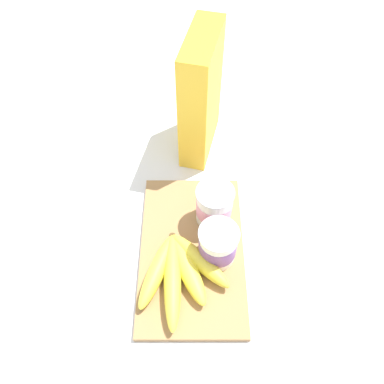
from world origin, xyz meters
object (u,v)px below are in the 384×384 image
object	(u,v)px
banana_bunch	(179,271)
yogurt_cup_back	(218,245)
cutting_board	(192,251)
cereal_box	(201,97)
yogurt_cup_front	(214,205)

from	to	relation	value
banana_bunch	yogurt_cup_back	bearing A→B (deg)	119.07
cutting_board	cereal_box	world-z (taller)	cereal_box
cereal_box	yogurt_cup_back	distance (m)	0.33
yogurt_cup_front	banana_bunch	world-z (taller)	yogurt_cup_front
yogurt_cup_back	banana_bunch	size ratio (longest dim) A/B	0.45
cutting_board	cereal_box	size ratio (longest dim) A/B	1.19
cutting_board	banana_bunch	world-z (taller)	banana_bunch
yogurt_cup_front	cereal_box	bearing A→B (deg)	-173.56
cutting_board	yogurt_cup_back	distance (m)	0.07
cereal_box	yogurt_cup_front	distance (m)	0.24
yogurt_cup_front	yogurt_cup_back	distance (m)	0.09
cutting_board	cereal_box	distance (m)	0.33
cereal_box	yogurt_cup_back	world-z (taller)	cereal_box
cereal_box	yogurt_cup_front	size ratio (longest dim) A/B	3.09
cutting_board	yogurt_cup_back	xyz separation A→B (m)	(0.01, 0.05, 0.05)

